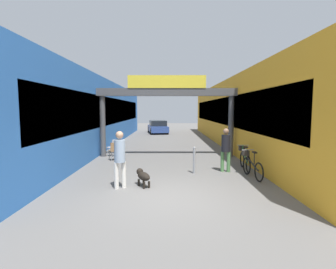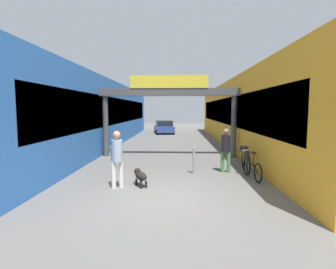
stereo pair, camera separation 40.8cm
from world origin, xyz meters
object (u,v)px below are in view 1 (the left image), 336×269
pedestrian_companion (227,147)px  bicycle_green_second (246,159)px  dog_on_leash (144,176)px  pedestrian_with_dog (121,156)px  cafe_chair_aluminium_farther (115,146)px  cafe_chair_wood_nearer (115,149)px  bicycle_black_nearest (253,165)px  bollard_post_metal (196,160)px  parked_car_blue (159,127)px

pedestrian_companion → bicycle_green_second: size_ratio=1.02×
pedestrian_companion → dog_on_leash: size_ratio=2.27×
pedestrian_with_dog → cafe_chair_aluminium_farther: pedestrian_with_dog is taller
cafe_chair_aluminium_farther → cafe_chair_wood_nearer: bearing=-76.4°
bicycle_green_second → cafe_chair_aluminium_farther: bicycle_green_second is taller
pedestrian_with_dog → cafe_chair_wood_nearer: pedestrian_with_dog is taller
pedestrian_with_dog → bicycle_green_second: size_ratio=1.06×
cafe_chair_aluminium_farther → pedestrian_companion: bearing=-33.8°
bicycle_black_nearest → bollard_post_metal: 2.10m
bicycle_green_second → dog_on_leash: bearing=-148.5°
cafe_chair_wood_nearer → bollard_post_metal: bearing=-35.1°
bollard_post_metal → parked_car_blue: size_ratio=0.25×
pedestrian_with_dog → parked_car_blue: pedestrian_with_dog is taller
cafe_chair_aluminium_farther → bollard_post_metal: bearing=-43.7°
pedestrian_with_dog → bicycle_green_second: 5.38m
pedestrian_with_dog → bicycle_black_nearest: bearing=16.7°
pedestrian_with_dog → cafe_chair_wood_nearer: size_ratio=2.02×
cafe_chair_wood_nearer → cafe_chair_aluminium_farther: same height
parked_car_blue → bollard_post_metal: bearing=-83.1°
bicycle_green_second → parked_car_blue: 17.05m
dog_on_leash → parked_car_blue: (-0.26, 18.94, 0.30)m
bicycle_green_second → parked_car_blue: parked_car_blue is taller
cafe_chair_aluminium_farther → parked_car_blue: (1.83, 13.50, 0.10)m
dog_on_leash → bicycle_black_nearest: 4.00m
pedestrian_with_dog → cafe_chair_wood_nearer: bearing=103.9°
cafe_chair_wood_nearer → cafe_chair_aluminium_farther: bearing=103.6°
parked_car_blue → bicycle_black_nearest: bearing=-77.1°
dog_on_leash → cafe_chair_aluminium_farther: (-2.09, 5.45, 0.20)m
bicycle_green_second → parked_car_blue: (-4.22, 16.52, 0.21)m
cafe_chair_wood_nearer → dog_on_leash: bearing=-67.1°
pedestrian_companion → dog_on_leash: bearing=-147.1°
pedestrian_companion → cafe_chair_wood_nearer: pedestrian_companion is taller
parked_car_blue → dog_on_leash: bearing=-89.2°
pedestrian_companion → pedestrian_with_dog: bearing=-149.6°
pedestrian_companion → bollard_post_metal: (-1.26, -0.27, -0.46)m
dog_on_leash → cafe_chair_aluminium_farther: cafe_chair_aluminium_farther is taller
bollard_post_metal → cafe_chair_wood_nearer: bollard_post_metal is taller
dog_on_leash → bicycle_green_second: bearing=31.5°
cafe_chair_aluminium_farther → parked_car_blue: bearing=82.3°
dog_on_leash → bicycle_black_nearest: (3.83, 1.14, 0.10)m
dog_on_leash → bicycle_green_second: (3.96, 2.42, 0.10)m
pedestrian_companion → bicycle_green_second: 1.13m
pedestrian_companion → parked_car_blue: bearing=101.1°
bicycle_black_nearest → bicycle_green_second: same height
bicycle_green_second → cafe_chair_aluminium_farther: (-6.05, 3.02, 0.10)m
bicycle_green_second → cafe_chair_wood_nearer: size_ratio=1.90×
bicycle_green_second → bollard_post_metal: bearing=-161.8°
bicycle_black_nearest → bollard_post_metal: size_ratio=1.62×
bicycle_green_second → cafe_chair_aluminium_farther: 6.76m
cafe_chair_aluminium_farther → bicycle_green_second: bearing=-26.5°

